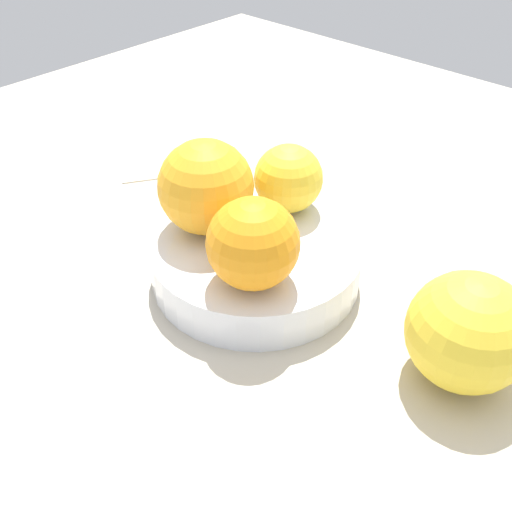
% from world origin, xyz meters
% --- Properties ---
extents(ground_plane, '(1.10, 1.10, 0.02)m').
position_xyz_m(ground_plane, '(0.00, 0.00, -0.01)').
color(ground_plane, '#BCB29E').
extents(fruit_bowl, '(0.18, 0.18, 0.04)m').
position_xyz_m(fruit_bowl, '(0.00, 0.00, 0.02)').
color(fruit_bowl, silver).
rests_on(fruit_bowl, ground_plane).
extents(orange_in_bowl_0, '(0.08, 0.08, 0.08)m').
position_xyz_m(orange_in_bowl_0, '(0.01, -0.04, 0.08)').
color(orange_in_bowl_0, '#F9A823').
rests_on(orange_in_bowl_0, fruit_bowl).
extents(orange_in_bowl_1, '(0.06, 0.06, 0.06)m').
position_xyz_m(orange_in_bowl_1, '(-0.06, -0.01, 0.07)').
color(orange_in_bowl_1, yellow).
rests_on(orange_in_bowl_1, fruit_bowl).
extents(orange_in_bowl_2, '(0.07, 0.07, 0.07)m').
position_xyz_m(orange_in_bowl_2, '(0.04, 0.03, 0.07)').
color(orange_in_bowl_2, orange).
rests_on(orange_in_bowl_2, fruit_bowl).
extents(orange_loose_0, '(0.08, 0.08, 0.08)m').
position_xyz_m(orange_loose_0, '(-0.02, 0.18, 0.04)').
color(orange_loose_0, yellow).
rests_on(orange_loose_0, ground_plane).
extents(folded_napkin, '(0.18, 0.18, 0.00)m').
position_xyz_m(folded_napkin, '(-0.11, -0.23, 0.00)').
color(folded_napkin, beige).
rests_on(folded_napkin, ground_plane).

